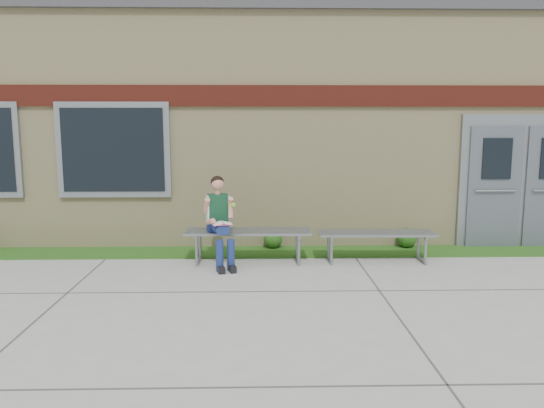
{
  "coord_description": "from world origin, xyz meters",
  "views": [
    {
      "loc": [
        -0.54,
        -6.05,
        2.13
      ],
      "look_at": [
        -0.36,
        1.7,
        0.96
      ],
      "focal_mm": 35.0,
      "sensor_mm": 36.0,
      "label": 1
    }
  ],
  "objects": [
    {
      "name": "ground",
      "position": [
        0.0,
        0.0,
        0.0
      ],
      "size": [
        80.0,
        80.0,
        0.0
      ],
      "primitive_type": "plane",
      "color": "#9E9E99",
      "rests_on": "ground"
    },
    {
      "name": "grass_strip",
      "position": [
        0.0,
        2.6,
        0.01
      ],
      "size": [
        16.0,
        0.8,
        0.02
      ],
      "primitive_type": "cube",
      "color": "#285216",
      "rests_on": "ground"
    },
    {
      "name": "school_building",
      "position": [
        -0.0,
        5.99,
        2.1
      ],
      "size": [
        16.2,
        6.22,
        4.2
      ],
      "color": "beige",
      "rests_on": "ground"
    },
    {
      "name": "bench_left",
      "position": [
        -0.72,
        2.0,
        0.39
      ],
      "size": [
        1.95,
        0.56,
        0.5
      ],
      "rotation": [
        0.0,
        0.0,
        -0.01
      ],
      "color": "gray",
      "rests_on": "ground"
    },
    {
      "name": "bench_right",
      "position": [
        1.28,
        2.0,
        0.36
      ],
      "size": [
        1.81,
        0.54,
        0.47
      ],
      "rotation": [
        0.0,
        0.0,
        -0.02
      ],
      "color": "gray",
      "rests_on": "ground"
    },
    {
      "name": "girl",
      "position": [
        -1.14,
        1.8,
        0.73
      ],
      "size": [
        0.53,
        0.81,
        1.36
      ],
      "rotation": [
        0.0,
        0.0,
        0.26
      ],
      "color": "navy",
      "rests_on": "ground"
    },
    {
      "name": "shrub_mid",
      "position": [
        -0.32,
        2.85,
        0.18
      ],
      "size": [
        0.32,
        0.32,
        0.32
      ],
      "primitive_type": "sphere",
      "color": "#285216",
      "rests_on": "grass_strip"
    },
    {
      "name": "shrub_east",
      "position": [
        2.0,
        2.85,
        0.19
      ],
      "size": [
        0.34,
        0.34,
        0.34
      ],
      "primitive_type": "sphere",
      "color": "#285216",
      "rests_on": "grass_strip"
    }
  ]
}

